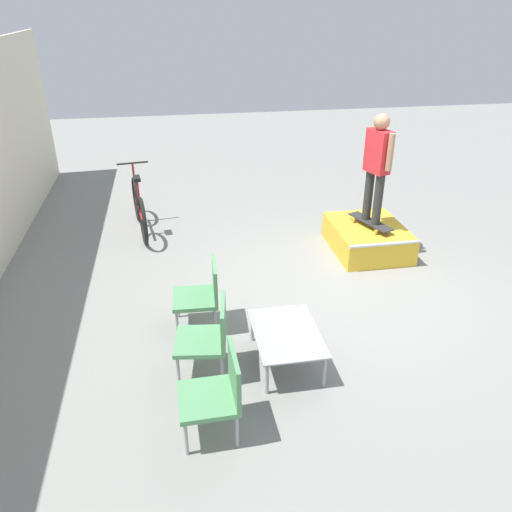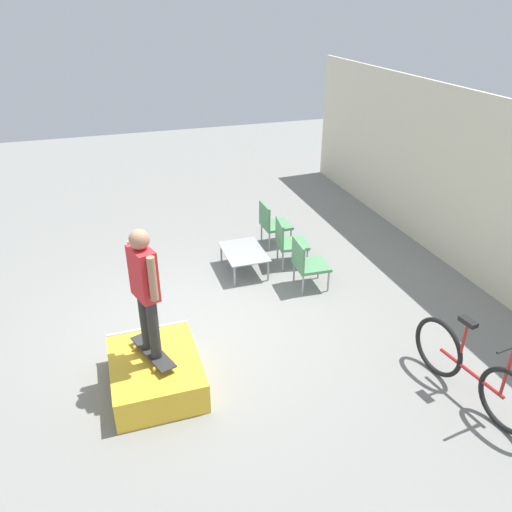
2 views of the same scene
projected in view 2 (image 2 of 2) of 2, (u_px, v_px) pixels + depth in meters
ground_plane at (200, 326)px, 7.34m from camera, size 24.00×24.00×0.00m
house_wall_back at (484, 195)px, 7.93m from camera, size 12.00×0.06×3.00m
skate_ramp_box at (156, 372)px, 6.13m from camera, size 1.34×1.07×0.43m
skateboard_on_ramp at (153, 352)px, 6.03m from camera, size 0.85×0.47×0.07m
person_skater at (145, 284)px, 5.58m from camera, size 0.55×0.31×1.62m
coffee_table at (244, 253)px, 8.63m from camera, size 0.99×0.69×0.39m
patio_chair_left at (272, 222)px, 9.51m from camera, size 0.53×0.53×0.85m
patio_chair_center at (288, 240)px, 8.82m from camera, size 0.59×0.59×0.85m
patio_chair_right at (307, 262)px, 8.10m from camera, size 0.55×0.55×0.85m
bicycle at (471, 371)px, 5.85m from camera, size 1.82×0.52×1.08m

